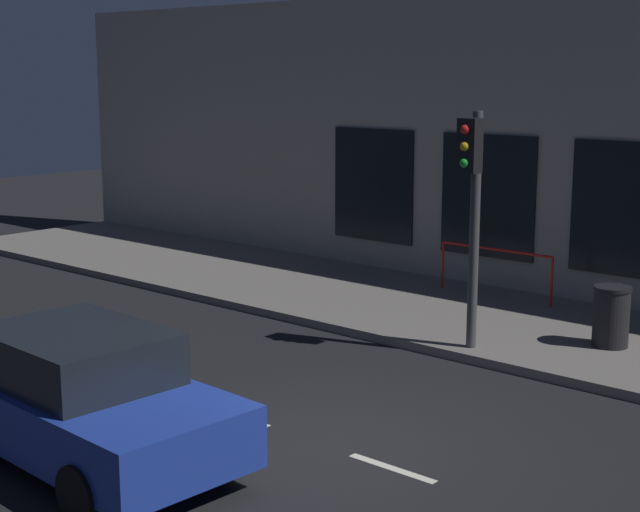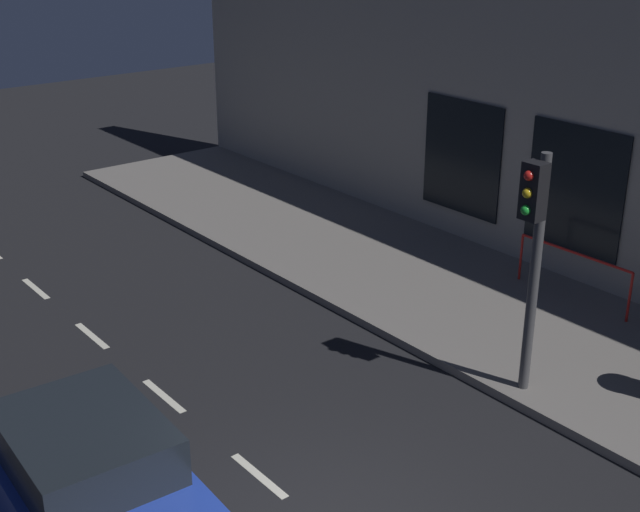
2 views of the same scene
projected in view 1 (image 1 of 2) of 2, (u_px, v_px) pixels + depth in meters
ground_plane at (327, 446)px, 11.70m from camera, size 60.00×60.00×0.00m
sidewalk at (565, 336)px, 16.32m from camera, size 4.50×32.00×0.15m
building_facade at (637, 152)px, 17.63m from camera, size 0.65×32.00×6.12m
lane_centre_line at (392, 468)px, 11.06m from camera, size 0.12×27.20×0.01m
traffic_light at (472, 193)px, 14.84m from camera, size 0.50×0.32×3.76m
parked_car_1 at (83, 398)px, 11.10m from camera, size 2.15×4.23×1.58m
trash_bin at (611, 316)px, 15.35m from camera, size 0.60×0.60×0.99m
red_railing at (495, 260)px, 18.65m from camera, size 0.05×2.49×0.97m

